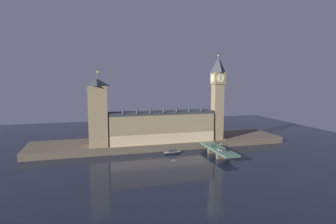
{
  "coord_description": "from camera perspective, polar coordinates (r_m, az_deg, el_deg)",
  "views": [
    {
      "loc": [
        -59.38,
        -196.49,
        58.86
      ],
      "look_at": [
        1.35,
        20.0,
        31.96
      ],
      "focal_mm": 30.0,
      "sensor_mm": 36.0,
      "label": 1
    }
  ],
  "objects": [
    {
      "name": "ground_plane",
      "position": [
        213.54,
        1.12,
        -9.18
      ],
      "size": [
        400.0,
        400.0,
        0.0
      ],
      "primitive_type": "plane",
      "color": "black"
    },
    {
      "name": "embankment",
      "position": [
        249.25,
        -1.49,
        -6.18
      ],
      "size": [
        220.0,
        42.0,
        5.59
      ],
      "color": "brown",
      "rests_on": "ground_plane"
    },
    {
      "name": "bridge",
      "position": [
        220.07,
        10.19,
        -7.6
      ],
      "size": [
        11.77,
        46.0,
        5.97
      ],
      "color": "#476656",
      "rests_on": "ground_plane"
    },
    {
      "name": "car_northbound_lead",
      "position": [
        223.45,
        8.96,
        -6.77
      ],
      "size": [
        2.05,
        4.17,
        1.49
      ],
      "color": "#235633",
      "rests_on": "bridge"
    },
    {
      "name": "pedestrian_near_rail",
      "position": [
        208.44,
        10.14,
        -7.73
      ],
      "size": [
        0.38,
        0.38,
        1.68
      ],
      "color": "black",
      "rests_on": "bridge"
    },
    {
      "name": "clock_tower",
      "position": [
        247.07,
        10.05,
        3.35
      ],
      "size": [
        10.48,
        10.59,
        73.32
      ],
      "color": "#8E7A56",
      "rests_on": "embankment"
    },
    {
      "name": "pedestrian_far_rail",
      "position": [
        227.17,
        7.79,
        -6.46
      ],
      "size": [
        0.38,
        0.38,
        1.81
      ],
      "color": "black",
      "rests_on": "bridge"
    },
    {
      "name": "car_southbound_lead",
      "position": [
        213.07,
        11.87,
        -7.49
      ],
      "size": [
        2.09,
        3.84,
        1.57
      ],
      "color": "black",
      "rests_on": "bridge"
    },
    {
      "name": "street_lamp_mid",
      "position": [
        221.17,
        11.53,
        -6.04
      ],
      "size": [
        1.34,
        0.6,
        6.7
      ],
      "color": "#2D3333",
      "rests_on": "bridge"
    },
    {
      "name": "parliament_hall",
      "position": [
        236.42,
        -1.28,
        -2.99
      ],
      "size": [
        87.58,
        17.74,
        31.24
      ],
      "color": "#8E7A56",
      "rests_on": "embankment"
    },
    {
      "name": "car_northbound_trail",
      "position": [
        212.04,
        10.44,
        -7.56
      ],
      "size": [
        2.08,
        4.57,
        1.35
      ],
      "color": "silver",
      "rests_on": "bridge"
    },
    {
      "name": "boat_upstream",
      "position": [
        222.28,
        0.86,
        -8.19
      ],
      "size": [
        14.55,
        4.44,
        3.54
      ],
      "color": "#28282D",
      "rests_on": "ground_plane"
    },
    {
      "name": "street_lamp_near",
      "position": [
        203.39,
        10.62,
        -7.05
      ],
      "size": [
        1.34,
        0.6,
        7.27
      ],
      "color": "#2D3333",
      "rests_on": "bridge"
    },
    {
      "name": "pedestrian_mid_walk",
      "position": [
        225.04,
        10.98,
        -6.65
      ],
      "size": [
        0.38,
        0.38,
        1.76
      ],
      "color": "black",
      "rests_on": "bridge"
    },
    {
      "name": "victoria_tower",
      "position": [
        226.81,
        -14.13,
        -0.1
      ],
      "size": [
        14.67,
        14.67,
        59.26
      ],
      "color": "#8E7A56",
      "rests_on": "embankment"
    }
  ]
}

